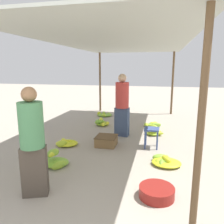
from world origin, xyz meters
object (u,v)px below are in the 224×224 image
Objects in this scene: banana_pile_right_1 at (154,131)px; crate_near at (106,141)px; banana_pile_left_1 at (102,123)px; stool at (152,132)px; banana_pile_left_2 at (66,143)px; vendor_foreground at (32,141)px; banana_pile_right_0 at (152,125)px; banana_pile_left_3 at (104,114)px; basin_black at (157,192)px; banana_pile_left_0 at (55,160)px; shopper_walking_mid at (122,104)px; banana_pile_right_2 at (165,161)px.

crate_near is at bearing -134.39° from banana_pile_right_1.
banana_pile_left_1 is at bearing 158.60° from banana_pile_right_1.
banana_pile_left_1 is 1.10× the size of banana_pile_right_1.
banana_pile_left_2 is at bearing -170.49° from stool.
vendor_foreground is 4.50m from banana_pile_right_0.
banana_pile_right_1 is at bearing -46.21° from banana_pile_left_3.
banana_pile_right_1 is at bearing 64.66° from vendor_foreground.
stool is at bearing 94.98° from basin_black.
vendor_foreground is at bearing -79.14° from banana_pile_left_0.
banana_pile_left_0 is 1.09m from banana_pile_left_2.
banana_pile_left_3 is 0.36× the size of shopper_walking_mid.
banana_pile_right_1 reaches higher than crate_near.
stool reaches higher than basin_black.
stool is 2.34m from banana_pile_left_1.
banana_pile_left_3 is 1.28× the size of banana_pile_right_1.
vendor_foreground is 1.91m from basin_black.
stool reaches higher than banana_pile_left_1.
banana_pile_right_1 is (0.02, 0.98, -0.26)m from stool.
banana_pile_left_0 is at bearing -141.35° from stool.
shopper_walking_mid reaches higher than banana_pile_left_0.
vendor_foreground is 3.35× the size of banana_pile_right_1.
banana_pile_right_0 is at bearing -32.31° from banana_pile_left_3.
banana_pile_left_2 is 3.34m from banana_pile_left_3.
crate_near is at bearing -74.33° from banana_pile_left_3.
shopper_walking_mid reaches higher than vendor_foreground.
banana_pile_left_0 is at bearing -87.52° from banana_pile_left_3.
banana_pile_left_0 is 0.33× the size of shopper_walking_mid.
banana_pile_left_2 is 0.97m from crate_near.
vendor_foreground reaches higher than banana_pile_left_0.
vendor_foreground is 2.85m from stool.
vendor_foreground is 0.95× the size of shopper_walking_mid.
banana_pile_right_1 reaches higher than basin_black.
banana_pile_left_0 reaches higher than banana_pile_left_1.
shopper_walking_mid is (-0.76, -1.10, 0.81)m from banana_pile_right_0.
banana_pile_left_1 is 3.18m from banana_pile_right_2.
banana_pile_left_0 reaches higher than banana_pile_right_2.
basin_black is 3.87m from banana_pile_right_0.
banana_pile_right_0 is (-0.07, 1.83, -0.31)m from stool.
banana_pile_right_1 is at bearing 93.03° from basin_black.
vendor_foreground is at bearing -109.55° from banana_pile_right_0.
banana_pile_left_0 is 0.95× the size of banana_pile_right_0.
crate_near is at bearing 77.28° from vendor_foreground.
stool reaches higher than crate_near.
shopper_walking_mid is (0.91, 2.12, 0.77)m from banana_pile_left_0.
shopper_walking_mid is (-1.01, 2.76, 0.79)m from basin_black.
banana_pile_right_0 is (1.92, 2.17, -0.00)m from banana_pile_left_2.
basin_black is at bearing -85.02° from stool.
banana_pile_left_2 is at bearing 102.26° from vendor_foreground.
stool is 1.22m from shopper_walking_mid.
shopper_walking_mid is (-1.13, 1.61, 0.81)m from banana_pile_right_2.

